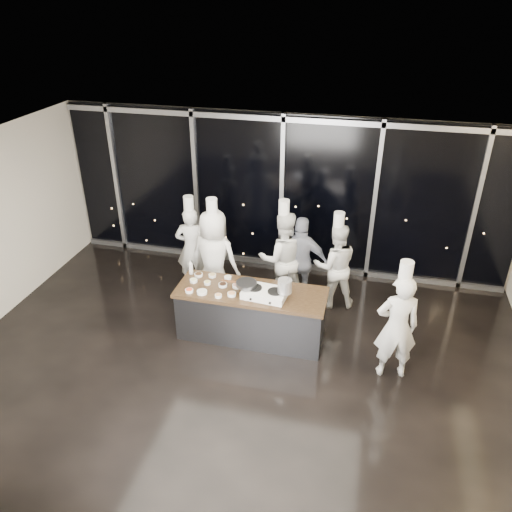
{
  "coord_description": "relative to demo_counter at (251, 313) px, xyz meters",
  "views": [
    {
      "loc": [
        1.7,
        -5.72,
        5.29
      ],
      "look_at": [
        0.01,
        1.2,
        1.39
      ],
      "focal_mm": 35.0,
      "sensor_mm": 36.0,
      "label": 1
    }
  ],
  "objects": [
    {
      "name": "prep_bowls",
      "position": [
        -0.61,
        -0.03,
        0.47
      ],
      "size": [
        1.11,
        0.7,
        0.05
      ],
      "color": "white",
      "rests_on": "demo_counter"
    },
    {
      "name": "window_wall",
      "position": [
        0.0,
        2.53,
        1.14
      ],
      "size": [
        8.9,
        0.11,
        3.2
      ],
      "color": "black",
      "rests_on": "ground"
    },
    {
      "name": "frying_pan",
      "position": [
        -0.07,
        -0.06,
        0.62
      ],
      "size": [
        0.6,
        0.37,
        0.06
      ],
      "rotation": [
        0.0,
        0.0,
        -0.1
      ],
      "color": "slate",
      "rests_on": "stove"
    },
    {
      "name": "demo_counter",
      "position": [
        0.0,
        0.0,
        0.0
      ],
      "size": [
        2.46,
        0.86,
        0.9
      ],
      "color": "#393A3E",
      "rests_on": "ground"
    },
    {
      "name": "stove",
      "position": [
        0.25,
        -0.11,
        0.51
      ],
      "size": [
        0.73,
        0.49,
        0.14
      ],
      "rotation": [
        0.0,
        0.0,
        -0.1
      ],
      "color": "white",
      "rests_on": "demo_counter"
    },
    {
      "name": "ground",
      "position": [
        0.0,
        -0.9,
        -0.45
      ],
      "size": [
        9.0,
        9.0,
        0.0
      ],
      "primitive_type": "plane",
      "color": "black",
      "rests_on": "ground"
    },
    {
      "name": "chef_right",
      "position": [
        1.23,
        1.3,
        0.37
      ],
      "size": [
        0.93,
        0.81,
        1.86
      ],
      "rotation": [
        0.0,
        0.0,
        3.41
      ],
      "color": "silver",
      "rests_on": "ground"
    },
    {
      "name": "guest",
      "position": [
        0.62,
        1.24,
        0.41
      ],
      "size": [
        1.04,
        0.49,
        1.72
      ],
      "rotation": [
        0.0,
        0.0,
        3.07
      ],
      "color": "#121B33",
      "rests_on": "ground"
    },
    {
      "name": "chef_side",
      "position": [
        2.3,
        -0.4,
        0.44
      ],
      "size": [
        0.71,
        0.54,
        1.97
      ],
      "rotation": [
        0.0,
        0.0,
        3.35
      ],
      "color": "silver",
      "rests_on": "ground"
    },
    {
      "name": "room_shell",
      "position": [
        0.18,
        -0.9,
        1.79
      ],
      "size": [
        9.02,
        7.02,
        3.21
      ],
      "color": "beige",
      "rests_on": "ground"
    },
    {
      "name": "chef_far_left",
      "position": [
        -1.5,
        1.29,
        0.4
      ],
      "size": [
        0.67,
        0.5,
        1.9
      ],
      "rotation": [
        0.0,
        0.0,
        3.32
      ],
      "color": "silver",
      "rests_on": "ground"
    },
    {
      "name": "chef_left",
      "position": [
        -0.89,
        0.81,
        0.49
      ],
      "size": [
        1.0,
        0.73,
        2.11
      ],
      "rotation": [
        0.0,
        0.0,
        2.99
      ],
      "color": "silver",
      "rests_on": "ground"
    },
    {
      "name": "squeeze_bottle",
      "position": [
        -1.14,
        0.29,
        0.57
      ],
      "size": [
        0.07,
        0.07,
        0.26
      ],
      "color": "silver",
      "rests_on": "demo_counter"
    },
    {
      "name": "chef_center",
      "position": [
        0.29,
        1.19,
        0.46
      ],
      "size": [
        1.07,
        0.95,
        2.04
      ],
      "rotation": [
        0.0,
        0.0,
        3.51
      ],
      "color": "silver",
      "rests_on": "ground"
    },
    {
      "name": "stock_pot",
      "position": [
        0.57,
        -0.12,
        0.7
      ],
      "size": [
        0.24,
        0.24,
        0.22
      ],
      "primitive_type": "cylinder",
      "rotation": [
        0.0,
        0.0,
        -0.1
      ],
      "color": "silver",
      "rests_on": "stove"
    }
  ]
}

